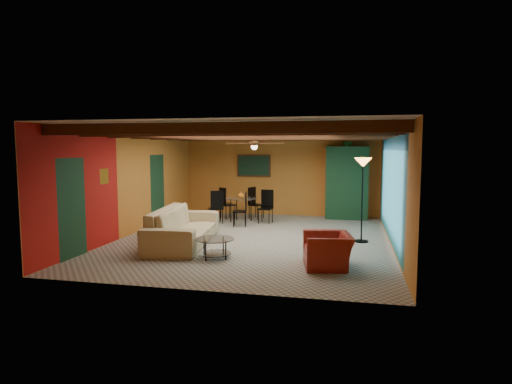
% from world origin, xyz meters
% --- Properties ---
extents(room, '(6.52, 8.01, 2.71)m').
position_xyz_m(room, '(0.00, 0.11, 2.36)').
color(room, gray).
rests_on(room, ground).
extents(sofa, '(1.48, 3.03, 0.85)m').
position_xyz_m(sofa, '(-1.49, -0.93, 0.43)').
color(sofa, tan).
rests_on(sofa, ground).
extents(armchair, '(1.03, 1.13, 0.64)m').
position_xyz_m(armchair, '(1.91, -2.18, 0.32)').
color(armchair, maroon).
rests_on(armchair, ground).
extents(coffee_table, '(1.05, 1.05, 0.41)m').
position_xyz_m(coffee_table, '(-0.39, -1.99, 0.21)').
color(coffee_table, white).
rests_on(coffee_table, ground).
extents(dining_table, '(2.14, 2.14, 1.01)m').
position_xyz_m(dining_table, '(-0.94, 2.37, 0.50)').
color(dining_table, silver).
rests_on(dining_table, ground).
extents(armoire, '(1.28, 0.64, 2.23)m').
position_xyz_m(armoire, '(2.20, 3.70, 1.12)').
color(armoire, brown).
rests_on(armoire, ground).
extents(floor_lamp, '(0.47, 0.47, 2.03)m').
position_xyz_m(floor_lamp, '(2.59, 0.22, 1.01)').
color(floor_lamp, black).
rests_on(floor_lamp, ground).
extents(ceiling_fan, '(1.50, 1.50, 0.44)m').
position_xyz_m(ceiling_fan, '(0.00, 0.00, 2.36)').
color(ceiling_fan, '#472614').
rests_on(ceiling_fan, ceiling).
extents(painting, '(1.05, 0.03, 0.65)m').
position_xyz_m(painting, '(-0.90, 3.96, 1.65)').
color(painting, black).
rests_on(painting, wall_back).
extents(potted_plant, '(0.53, 0.49, 0.49)m').
position_xyz_m(potted_plant, '(2.20, 3.70, 2.48)').
color(potted_plant, '#26661E').
rests_on(potted_plant, armoire).
extents(vase, '(0.22, 0.22, 0.20)m').
position_xyz_m(vase, '(-0.94, 2.37, 1.11)').
color(vase, orange).
rests_on(vase, dining_table).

